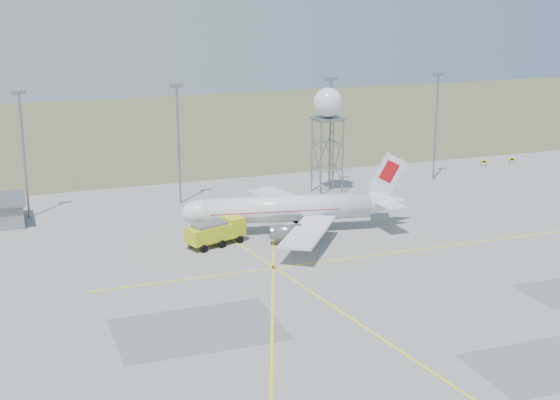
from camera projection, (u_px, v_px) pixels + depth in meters
name	position (u px, v px, depth m)	size (l,w,h in m)	color
ground	(429.00, 360.00, 78.19)	(400.00, 400.00, 0.00)	#9A9995
grass_strip	(154.00, 128.00, 204.86)	(400.00, 120.00, 0.03)	brown
mast_a	(23.00, 144.00, 123.06)	(2.20, 0.50, 20.50)	slate
mast_b	(178.00, 134.00, 131.37)	(2.20, 0.50, 20.50)	slate
mast_c	(330.00, 124.00, 140.68)	(2.20, 0.50, 20.50)	slate
mast_d	(436.00, 117.00, 147.99)	(2.20, 0.50, 20.50)	slate
taxi_sign_near	(484.00, 162.00, 161.58)	(1.60, 0.17, 1.20)	black
taxi_sign_far	(512.00, 159.00, 163.91)	(1.60, 0.17, 1.20)	black
airliner_main	(290.00, 209.00, 117.81)	(34.68, 33.29, 11.83)	silver
radar_tower	(327.00, 135.00, 138.08)	(5.26, 5.26, 19.03)	slate
fire_truck	(217.00, 233.00, 112.40)	(9.40, 5.93, 3.57)	gold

